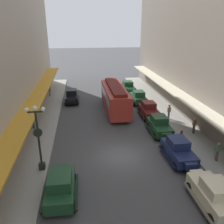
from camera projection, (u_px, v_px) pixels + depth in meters
The scene contains 19 objects.
ground_plane at pixel (121, 156), 19.70m from camera, with size 200.00×200.00×0.00m, color #424244.
sidewalk_left at pixel (31, 162), 18.73m from camera, with size 3.00×60.00×0.15m, color #99968E.
sidewalk_right at pixel (204, 149), 20.61m from camera, with size 3.00×60.00×0.15m, color #99968E.
parked_car_0 at pixel (149, 110), 27.80m from camera, with size 2.14×4.26×1.84m.
parked_car_1 at pixel (214, 193), 13.98m from camera, with size 2.14×4.26×1.84m.
parked_car_2 at pixel (128, 87), 38.03m from camera, with size 2.30×4.32×1.84m.
parked_car_3 at pixel (72, 96), 33.15m from camera, with size 2.14×4.26×1.84m.
parked_car_4 at pixel (179, 150), 18.86m from camera, with size 2.20×4.28×1.84m.
parked_car_5 at pixel (61, 186), 14.66m from camera, with size 2.17×4.27×1.84m.
parked_car_6 at pixel (160, 125), 23.53m from camera, with size 2.19×4.28×1.84m.
parked_car_7 at pixel (138, 97), 32.76m from camera, with size 2.18×4.27×1.84m.
streetcar at pixel (115, 97), 29.40m from camera, with size 2.58×9.62×3.46m.
lamp_post_with_clock at pixel (38, 136), 16.71m from camera, with size 1.42×0.44×5.16m.
fire_hydrant at pixel (181, 134), 22.45m from camera, with size 0.24×0.24×0.82m.
pedestrian_0 at pixel (218, 151), 18.52m from camera, with size 0.36×0.24×1.64m.
pedestrian_1 at pixel (169, 112), 26.92m from camera, with size 0.36×0.28×1.67m.
pedestrian_2 at pixel (50, 91), 35.57m from camera, with size 0.36×0.28×1.67m.
pedestrian_3 at pixel (33, 121), 24.41m from camera, with size 0.36×0.28×1.67m.
pedestrian_4 at pixel (194, 126), 23.29m from camera, with size 0.36×0.24×1.64m.
Camera 1 is at (-3.09, -16.80, 10.54)m, focal length 36.89 mm.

